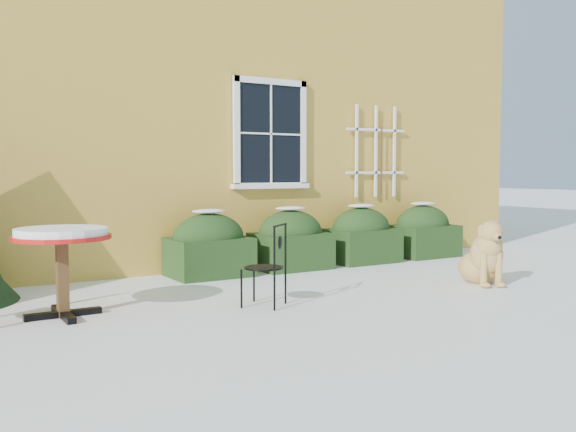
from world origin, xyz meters
TOP-DOWN VIEW (x-y plane):
  - ground at (0.00, 0.00)m, footprint 80.00×80.00m
  - house at (0.00, 7.00)m, footprint 12.40×8.40m
  - hedge_row at (1.65, 2.55)m, footprint 4.95×0.80m
  - bistro_table at (-2.54, 1.06)m, footprint 0.94×0.94m
  - patio_chair_near at (-0.59, 0.46)m, footprint 0.54×0.54m
  - dog at (2.38, 0.16)m, footprint 0.72×0.90m

SIDE VIEW (x-z plane):
  - ground at x=0.00m, z-range 0.00..0.00m
  - dog at x=2.38m, z-range -0.08..0.76m
  - hedge_row at x=1.65m, z-range -0.05..0.86m
  - patio_chair_near at x=-0.59m, z-range 0.00..0.87m
  - bistro_table at x=-2.54m, z-range 0.29..1.16m
  - house at x=0.00m, z-range 0.02..6.42m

